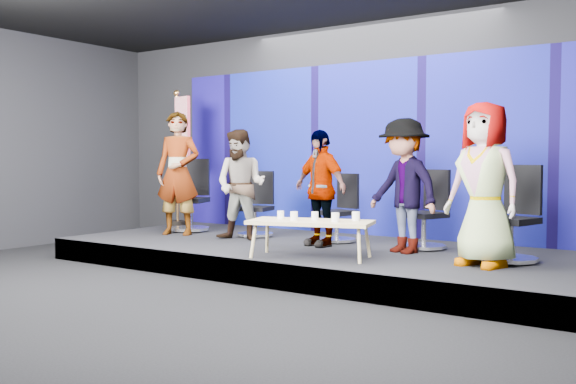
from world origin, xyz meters
The scene contains 21 objects.
ground centered at (0.00, 0.00, 0.00)m, with size 10.00×10.00×0.00m, color black.
room_walls centered at (0.00, 0.00, 2.43)m, with size 10.02×8.02×3.51m.
riser centered at (0.00, 2.50, 0.15)m, with size 7.00×3.00×0.30m, color black.
backdrop centered at (0.00, 3.95, 1.60)m, with size 7.00×0.08×2.60m, color #150863.
chair_a centered at (-2.52, 2.80, 0.68)m, with size 0.83×0.83×1.15m.
panelist_a centered at (-2.33, 2.33, 1.23)m, with size 0.68×0.44×1.86m, color black.
chair_b centered at (-1.23, 2.84, 0.62)m, with size 0.64×0.64×0.96m.
panelist_b centered at (-1.13, 2.35, 1.08)m, with size 0.76×0.59×1.56m, color black.
chair_c centered at (0.10, 2.98, 0.61)m, with size 0.65×0.65×0.94m.
panelist_c centered at (0.09, 2.48, 1.06)m, with size 0.90×0.37×1.53m, color black.
chair_d centered at (1.36, 3.02, 0.63)m, with size 0.74×0.74×1.01m.
panelist_d centered at (1.25, 2.53, 1.12)m, with size 1.06×0.61×1.64m, color black.
chair_e centered at (2.55, 2.58, 0.66)m, with size 0.75×0.75×1.08m.
panelist_e centered at (2.37, 2.11, 1.18)m, with size 0.86×0.56×1.75m, color black.
coffee_table centered at (0.54, 1.55, 0.70)m, with size 1.53×0.97×0.44m.
mug_a centered at (0.14, 1.50, 0.78)m, with size 0.08×0.08×0.09m, color silver.
mug_b centered at (0.37, 1.45, 0.79)m, with size 0.09×0.09×0.10m, color silver.
mug_c centered at (0.54, 1.63, 0.78)m, with size 0.08×0.08×0.10m, color silver.
mug_d centered at (0.87, 1.55, 0.79)m, with size 0.09×0.09×0.11m, color silver.
mug_e centered at (1.00, 1.79, 0.79)m, with size 0.09×0.09×0.11m, color silver.
flag_stand centered at (-3.07, 3.15, 1.52)m, with size 0.52×0.31×2.30m.
Camera 1 is at (4.50, -4.69, 1.45)m, focal length 40.00 mm.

